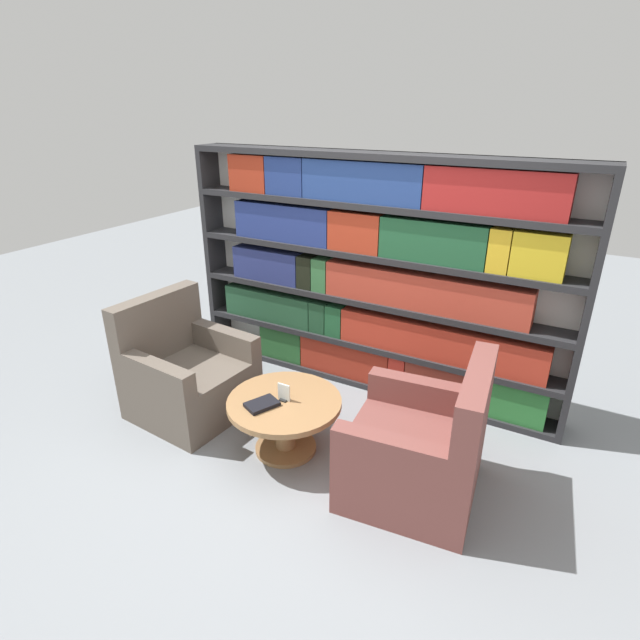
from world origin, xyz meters
TOP-DOWN VIEW (x-y plane):
  - ground_plane at (0.00, 0.00)m, footprint 14.00×14.00m
  - bookshelf at (0.04, 1.28)m, footprint 3.29×0.30m
  - armchair_left at (-1.07, 0.15)m, footprint 0.87×0.88m
  - armchair_right at (0.87, 0.16)m, footprint 0.88×0.89m
  - coffee_table at (-0.10, 0.10)m, footprint 0.80×0.80m
  - table_sign at (-0.10, 0.10)m, footprint 0.09×0.06m
  - stray_book at (-0.19, -0.04)m, footprint 0.22×0.26m

SIDE VIEW (x-z plane):
  - ground_plane at x=0.00m, z-range 0.00..0.00m
  - coffee_table at x=-0.10m, z-range 0.09..0.51m
  - armchair_left at x=-1.07m, z-range -0.16..0.78m
  - armchair_right at x=0.87m, z-range -0.16..0.78m
  - stray_book at x=-0.19m, z-range 0.42..0.45m
  - table_sign at x=-0.10m, z-range 0.41..0.53m
  - bookshelf at x=0.04m, z-range -0.01..1.97m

